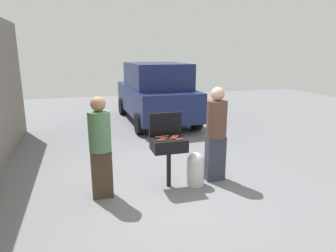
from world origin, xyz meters
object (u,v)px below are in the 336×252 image
Objects in this scene: person_left at (100,144)px; hot_dog_0 at (161,140)px; hot_dog_5 at (165,136)px; parked_minivan at (155,92)px; hot_dog_2 at (175,136)px; hot_dog_6 at (173,138)px; hot_dog_4 at (164,138)px; hot_dog_3 at (179,139)px; person_right at (216,131)px; hot_dog_7 at (174,137)px; hot_dog_1 at (159,137)px; bbq_grill at (169,146)px; propane_tank at (195,168)px.

hot_dog_0 is at bearing -4.02° from person_left.
parked_minivan reaches higher than hot_dog_5.
hot_dog_2 is 0.17m from hot_dog_6.
hot_dog_6 is (0.15, -0.05, 0.00)m from hot_dog_4.
person_right is (0.77, 0.17, 0.05)m from hot_dog_3.
hot_dog_1 is at bearing 166.53° from hot_dog_7.
bbq_grill is 6.94× the size of hot_dog_4.
hot_dog_4 is at bearing 76.13° from parked_minivan.
parked_minivan is at bearing -80.43° from person_right.
hot_dog_4 is at bearing 152.69° from hot_dog_3.
hot_dog_3 is (0.00, -0.23, 0.00)m from hot_dog_2.
person_right is at bearing -4.17° from hot_dog_2.
hot_dog_0 is 1.10m from person_right.
hot_dog_7 is 0.21× the size of propane_tank.
person_left is at bearing -178.66° from hot_dog_6.
hot_dog_2 is 0.70m from propane_tank.
hot_dog_2 and hot_dog_5 have the same top height.
bbq_grill is 0.20× the size of parked_minivan.
hot_dog_5 is 1.00× the size of hot_dog_6.
propane_tank is (0.58, -0.06, -0.59)m from hot_dog_4.
person_left is (-1.24, -0.03, 0.01)m from hot_dog_6.
hot_dog_3 and hot_dog_5 have the same top height.
hot_dog_6 is at bearing -33.65° from hot_dog_1.
hot_dog_6 is 0.10m from hot_dog_7.
hot_dog_3 is 1.33m from person_left.
propane_tank is at bearing 2.48° from hot_dog_0.
parked_minivan is (1.22, 5.23, 0.11)m from hot_dog_0.
parked_minivan reaches higher than hot_dog_7.
propane_tank is at bearing -8.19° from bbq_grill.
hot_dog_7 is at bearing 1.77° from person_left.
hot_dog_5 is 0.19m from hot_dog_6.
parked_minivan is (1.05, 5.13, 0.27)m from bbq_grill.
hot_dog_7 is at bearing 56.36° from hot_dog_6.
hot_dog_7 is at bearing 9.34° from hot_dog_4.
hot_dog_3 is 0.17m from hot_dog_7.
hot_dog_7 is at bearing -30.83° from hot_dog_5.
person_right is (0.44, 0.11, 0.64)m from propane_tank.
parked_minivan is (0.90, 5.04, 0.11)m from hot_dog_2.
hot_dog_2 is at bearing 78.59° from parked_minivan.
hot_dog_2 is 0.03× the size of parked_minivan.
hot_dog_3 is 0.07× the size of person_right.
hot_dog_4 is 5.27m from parked_minivan.
person_right is 0.40× the size of parked_minivan.
propane_tank is (0.33, -0.16, -0.59)m from hot_dog_2.
hot_dog_7 is at bearing -13.47° from hot_dog_1.
hot_dog_7 is (0.28, 0.13, 0.00)m from hot_dog_0.
hot_dog_3 is at bearing -5.32° from person_left.
hot_dog_5 is at bearing 6.74° from person_left.
hot_dog_2 reaches higher than bbq_grill.
bbq_grill is 6.94× the size of hot_dog_1.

